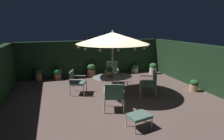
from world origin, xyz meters
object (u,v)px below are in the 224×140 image
at_px(centerpiece_planter, 109,71).
at_px(potted_plant_back_center, 135,68).
at_px(patio_chair_southeast, 112,71).
at_px(potted_plant_left_far, 57,73).
at_px(ottoman_footrest, 139,116).
at_px(patio_chair_northeast, 114,94).
at_px(potted_plant_back_right, 153,68).
at_px(patio_dining_table, 113,80).
at_px(potted_plant_right_far, 38,75).
at_px(patio_chair_east, 150,82).
at_px(potted_plant_left_near, 194,85).
at_px(patio_umbrella, 113,38).
at_px(potted_plant_right_near, 91,70).
at_px(patio_chair_north, 76,80).

bearing_deg(centerpiece_planter, potted_plant_back_center, 48.98).
bearing_deg(patio_chair_southeast, potted_plant_left_far, 150.10).
relative_size(ottoman_footrest, potted_plant_back_center, 1.23).
xyz_separation_m(patio_chair_northeast, potted_plant_back_right, (3.71, 3.75, -0.25)).
relative_size(patio_dining_table, potted_plant_right_far, 2.79).
xyz_separation_m(patio_chair_east, potted_plant_left_near, (2.02, -0.18, -0.31)).
relative_size(centerpiece_planter, potted_plant_back_center, 0.82).
xyz_separation_m(patio_umbrella, potted_plant_right_near, (-0.27, 2.82, -1.88)).
relative_size(patio_dining_table, potted_plant_right_near, 2.24).
distance_m(patio_umbrella, potted_plant_back_right, 4.46).
bearing_deg(ottoman_footrest, patio_chair_north, 112.48).
relative_size(potted_plant_right_far, potted_plant_back_center, 1.11).
height_order(potted_plant_left_far, potted_plant_left_near, potted_plant_left_far).
height_order(potted_plant_right_far, potted_plant_right_near, potted_plant_right_near).
bearing_deg(patio_chair_east, patio_chair_northeast, -155.12).
bearing_deg(patio_chair_east, patio_chair_southeast, 114.52).
height_order(patio_chair_southeast, potted_plant_left_far, patio_chair_southeast).
bearing_deg(patio_chair_north, potted_plant_right_far, 123.76).
xyz_separation_m(patio_dining_table, potted_plant_left_far, (-2.04, 2.86, -0.29)).
xyz_separation_m(patio_dining_table, potted_plant_back_right, (3.28, 2.33, -0.29)).
distance_m(patio_dining_table, centerpiece_planter, 0.41).
distance_m(patio_dining_table, potted_plant_right_far, 4.14).
distance_m(patio_dining_table, patio_chair_southeast, 1.50).
distance_m(potted_plant_back_center, potted_plant_right_near, 2.66).
bearing_deg(potted_plant_left_near, potted_plant_back_right, 92.12).
bearing_deg(potted_plant_left_near, ottoman_footrest, -152.77).
bearing_deg(potted_plant_right_far, potted_plant_left_near, -29.78).
height_order(potted_plant_right_far, potted_plant_left_near, potted_plant_right_far).
xyz_separation_m(patio_dining_table, potted_plant_back_center, (2.38, 2.90, -0.36)).
bearing_deg(potted_plant_right_near, centerpiece_planter, -87.61).
distance_m(patio_chair_northeast, ottoman_footrest, 1.21).
distance_m(patio_chair_east, potted_plant_right_near, 3.78).
height_order(patio_chair_northeast, potted_plant_back_center, patio_chair_northeast).
height_order(patio_umbrella, potted_plant_left_near, patio_umbrella).
height_order(centerpiece_planter, patio_chair_north, centerpiece_planter).
distance_m(potted_plant_back_right, potted_plant_right_near, 3.59).
relative_size(patio_dining_table, patio_chair_southeast, 1.59).
bearing_deg(patio_chair_northeast, potted_plant_back_center, 56.84).
height_order(patio_chair_northeast, potted_plant_right_far, patio_chair_northeast).
height_order(potted_plant_back_right, potted_plant_left_far, potted_plant_back_right).
distance_m(centerpiece_planter, potted_plant_back_center, 3.94).
distance_m(centerpiece_planter, patio_chair_southeast, 1.63).
height_order(centerpiece_planter, ottoman_footrest, centerpiece_planter).
height_order(patio_chair_east, potted_plant_back_right, patio_chair_east).
distance_m(potted_plant_back_right, potted_plant_left_far, 5.34).
bearing_deg(patio_chair_east, potted_plant_back_center, 73.74).
bearing_deg(centerpiece_planter, ottoman_footrest, -89.08).
bearing_deg(patio_dining_table, patio_chair_north, 159.47).
height_order(patio_umbrella, ottoman_footrest, patio_umbrella).
xyz_separation_m(ottoman_footrest, potted_plant_left_near, (3.51, 1.80, -0.08)).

